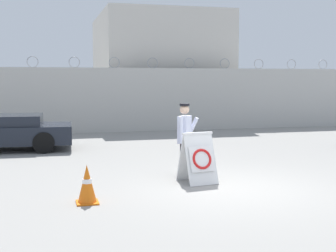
% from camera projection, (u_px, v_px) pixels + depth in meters
% --- Properties ---
extents(ground_plane, '(90.00, 90.00, 0.00)m').
position_uv_depth(ground_plane, '(231.00, 189.00, 9.69)').
color(ground_plane, gray).
extents(perimeter_wall, '(36.00, 0.30, 3.21)m').
position_uv_depth(perimeter_wall, '(134.00, 100.00, 20.29)').
color(perimeter_wall, beige).
rests_on(perimeter_wall, ground_plane).
extents(building_block, '(6.18, 7.45, 5.61)m').
position_uv_depth(building_block, '(158.00, 69.00, 25.14)').
color(building_block, beige).
rests_on(building_block, ground_plane).
extents(barricade_sign, '(0.79, 0.85, 1.11)m').
position_uv_depth(barricade_sign, '(198.00, 158.00, 10.18)').
color(barricade_sign, white).
rests_on(barricade_sign, ground_plane).
extents(security_guard, '(0.59, 0.55, 1.71)m').
position_uv_depth(security_guard, '(185.00, 137.00, 10.71)').
color(security_guard, black).
rests_on(security_guard, ground_plane).
extents(traffic_cone_near, '(0.40, 0.40, 0.71)m').
position_uv_depth(traffic_cone_near, '(87.00, 184.00, 8.51)').
color(traffic_cone_near, orange).
rests_on(traffic_cone_near, ground_plane).
extents(parked_car_front_coupe, '(4.54, 2.13, 1.13)m').
position_uv_depth(parked_car_front_coupe, '(1.00, 132.00, 14.84)').
color(parked_car_front_coupe, black).
rests_on(parked_car_front_coupe, ground_plane).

